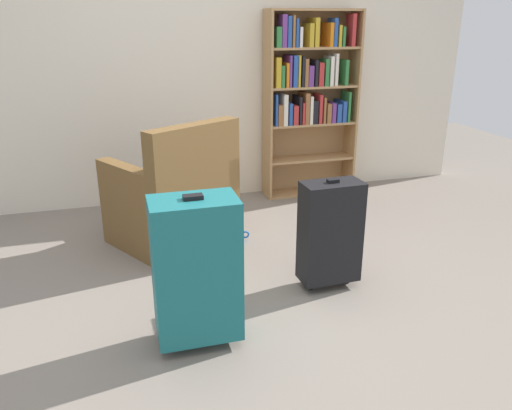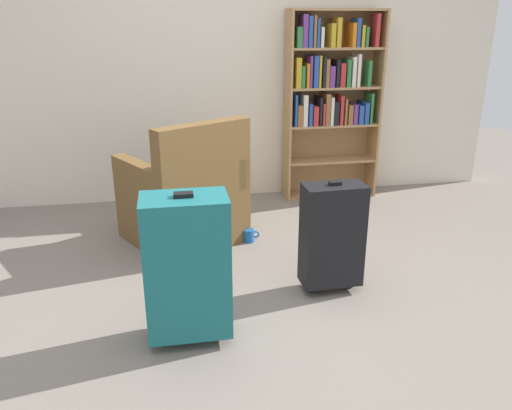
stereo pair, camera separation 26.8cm
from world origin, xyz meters
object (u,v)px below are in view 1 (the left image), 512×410
(mug, at_px, (239,236))
(suitcase_teal, at_px, (196,269))
(bookshelf, at_px, (308,93))
(suitcase_black, at_px, (330,232))
(armchair, at_px, (174,202))

(mug, height_order, suitcase_teal, suitcase_teal)
(bookshelf, relative_size, mug, 13.35)
(bookshelf, distance_m, suitcase_black, 1.84)
(bookshelf, height_order, suitcase_teal, bookshelf)
(armchair, bearing_deg, suitcase_black, -47.24)
(mug, bearing_deg, suitcase_teal, -113.52)
(suitcase_black, height_order, suitcase_teal, suitcase_teal)
(bookshelf, height_order, suitcase_black, bookshelf)
(bookshelf, relative_size, suitcase_teal, 2.05)
(bookshelf, relative_size, armchair, 1.67)
(mug, relative_size, suitcase_black, 0.18)
(suitcase_teal, bearing_deg, armchair, 88.11)
(bookshelf, height_order, mug, bookshelf)
(mug, relative_size, suitcase_teal, 0.15)
(armchair, relative_size, mug, 7.98)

